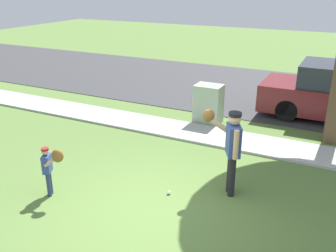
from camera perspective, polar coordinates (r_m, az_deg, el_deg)
ground_plane at (r=9.84m, az=7.94°, el=-2.12°), size 48.00×48.00×0.00m
sidewalk_strip at (r=9.91m, az=8.13°, el=-1.75°), size 36.00×1.20×0.06m
road_surface at (r=14.51m, az=14.56°, el=5.19°), size 36.00×6.80×0.02m
person_adult at (r=7.05m, az=9.53°, el=-2.71°), size 0.83×0.54×1.67m
person_child at (r=7.36m, az=-17.52°, el=-5.56°), size 0.55×0.32×1.03m
baseball at (r=7.38m, az=0.15°, el=-10.11°), size 0.07×0.07×0.07m
utility_cabinet at (r=10.81m, az=6.16°, el=3.34°), size 0.76×0.57×1.13m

